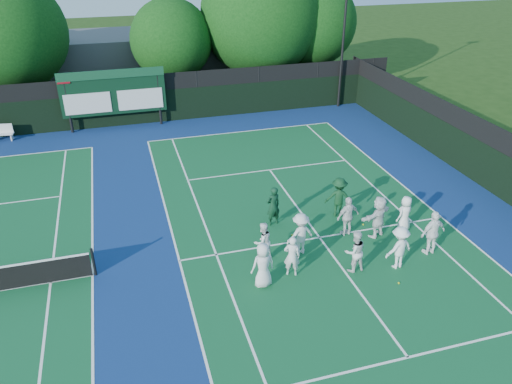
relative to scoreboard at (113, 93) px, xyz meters
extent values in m
plane|color=#1E3A0F|center=(7.01, -15.59, -2.19)|extent=(120.00, 120.00, 0.00)
cube|color=navy|center=(1.01, -14.59, -2.19)|extent=(34.00, 32.00, 0.01)
cube|color=#11552B|center=(7.01, -14.59, -2.18)|extent=(10.97, 23.77, 0.00)
cube|color=white|center=(7.01, -2.70, -2.18)|extent=(10.97, 0.08, 0.00)
cube|color=white|center=(1.53, -14.59, -2.18)|extent=(0.08, 23.77, 0.00)
cube|color=white|center=(12.50, -14.59, -2.18)|extent=(0.08, 23.77, 0.00)
cube|color=white|center=(2.90, -14.59, -2.18)|extent=(0.08, 23.77, 0.00)
cube|color=white|center=(11.13, -14.59, -2.18)|extent=(0.08, 23.77, 0.00)
cube|color=white|center=(7.01, -20.99, -2.18)|extent=(8.23, 0.08, 0.00)
cube|color=white|center=(7.01, -8.19, -2.18)|extent=(8.23, 0.08, 0.00)
cube|color=white|center=(7.01, -14.59, -2.18)|extent=(0.08, 12.80, 0.00)
cube|color=white|center=(-1.50, -14.59, -2.18)|extent=(0.08, 23.77, 0.00)
cube|color=white|center=(-2.87, -14.59, -2.18)|extent=(0.08, 23.77, 0.00)
cube|color=black|center=(1.01, 0.41, -1.19)|extent=(34.00, 0.08, 2.00)
cube|color=black|center=(1.01, 0.41, 0.31)|extent=(34.00, 0.05, 1.00)
cylinder|color=black|center=(-2.59, 0.01, -0.44)|extent=(0.16, 0.16, 3.50)
cylinder|color=black|center=(2.61, 0.01, -0.44)|extent=(0.16, 0.16, 3.50)
cube|color=black|center=(0.01, 0.01, 0.01)|extent=(6.00, 0.15, 2.60)
cube|color=#134327|center=(0.01, -0.09, 1.11)|extent=(6.00, 0.05, 0.50)
cube|color=silver|center=(-1.49, -0.09, -0.49)|extent=(2.60, 0.04, 1.20)
cube|color=silver|center=(1.51, -0.09, -0.49)|extent=(2.60, 0.04, 1.20)
cube|color=maroon|center=(-2.59, -0.09, 1.01)|extent=(0.70, 0.04, 0.50)
cube|color=#545459|center=(5.01, 8.41, -0.19)|extent=(18.00, 6.00, 4.00)
cylinder|color=black|center=(14.51, 0.11, 2.81)|extent=(0.16, 0.16, 10.00)
cylinder|color=black|center=(-1.39, -14.59, -1.64)|extent=(0.10, 0.10, 1.10)
cube|color=silver|center=(-5.85, -0.29, -1.99)|extent=(0.10, 0.36, 0.41)
cylinder|color=black|center=(-5.57, 3.91, -0.91)|extent=(0.44, 0.44, 2.57)
sphere|color=#0C360E|center=(-5.57, 3.91, 2.98)|extent=(6.95, 6.95, 6.95)
sphere|color=#0C360E|center=(-4.97, 4.21, 2.28)|extent=(4.86, 4.86, 4.86)
cylinder|color=black|center=(4.08, 3.91, -1.07)|extent=(0.44, 0.44, 2.25)
sphere|color=#0C360E|center=(4.08, 3.91, 2.05)|extent=(5.31, 5.31, 5.31)
sphere|color=#0C360E|center=(4.68, 4.21, 1.52)|extent=(3.71, 3.71, 3.71)
cylinder|color=black|center=(10.16, 3.91, -0.94)|extent=(0.44, 0.44, 2.49)
sphere|color=#0C360E|center=(10.16, 3.91, 3.34)|extent=(8.09, 8.09, 8.09)
sphere|color=#0C360E|center=(10.76, 4.21, 2.53)|extent=(5.66, 5.66, 5.66)
cylinder|color=black|center=(13.90, 3.91, -0.88)|extent=(0.44, 0.44, 2.63)
sphere|color=#0C360E|center=(13.90, 3.91, 2.72)|extent=(6.09, 6.09, 6.09)
sphere|color=#0C360E|center=(14.50, 4.21, 2.11)|extent=(4.26, 4.26, 4.26)
sphere|color=#C6C917|center=(6.03, -14.16, -2.16)|extent=(0.07, 0.07, 0.07)
sphere|color=#C6C917|center=(8.49, -17.99, -2.16)|extent=(0.07, 0.07, 0.07)
sphere|color=#C6C917|center=(8.78, -13.17, -2.16)|extent=(0.07, 0.07, 0.07)
sphere|color=#C6C917|center=(9.07, -14.23, -2.16)|extent=(0.07, 0.07, 0.07)
imported|color=silver|center=(4.04, -16.75, -1.37)|extent=(0.86, 0.61, 1.65)
imported|color=silver|center=(5.16, -16.46, -1.42)|extent=(0.66, 0.54, 1.55)
imported|color=silver|center=(7.34, -16.84, -1.40)|extent=(0.80, 0.64, 1.58)
imported|color=white|center=(8.91, -17.10, -1.37)|extent=(1.15, 0.80, 1.64)
imported|color=white|center=(10.52, -16.68, -1.31)|extent=(1.08, 0.56, 1.76)
imported|color=white|center=(4.47, -15.29, -1.44)|extent=(0.87, 0.77, 1.50)
imported|color=silver|center=(5.89, -15.33, -1.36)|extent=(1.18, 0.82, 1.66)
imported|color=silver|center=(8.12, -14.64, -1.37)|extent=(1.02, 0.56, 1.65)
imported|color=white|center=(9.20, -15.05, -1.33)|extent=(1.66, 1.12, 1.71)
imported|color=white|center=(10.42, -14.98, -1.44)|extent=(0.85, 0.70, 1.50)
imported|color=#0D321D|center=(5.58, -13.10, -1.35)|extent=(0.69, 0.54, 1.68)
imported|color=#0F391C|center=(8.39, -13.20, -1.33)|extent=(1.27, 0.97, 1.73)
camera|label=1|loc=(0.05, -29.57, 8.50)|focal=35.00mm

